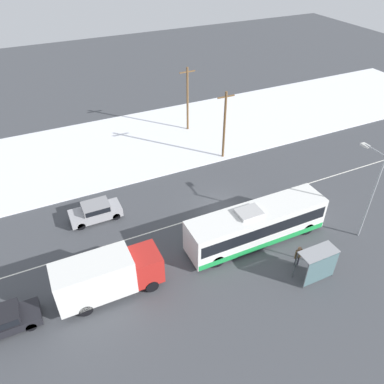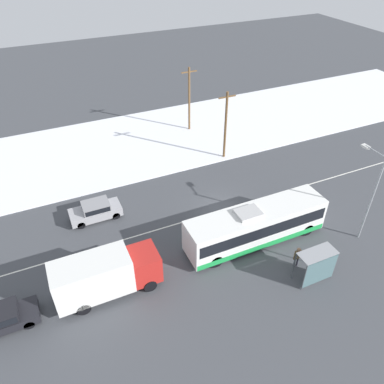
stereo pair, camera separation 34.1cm
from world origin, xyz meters
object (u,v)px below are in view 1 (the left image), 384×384
Objects in this scene: sedan_car at (96,211)px; box_truck at (106,275)px; pedestrian_at_stop at (299,254)px; utility_pole_snowlot at (188,98)px; parked_car_near_truck at (3,320)px; utility_pole_roadside at (224,125)px; city_bus at (256,225)px; bus_shelter at (320,262)px; streetlamp at (371,185)px.

box_truck is at bearing 82.26° from sedan_car.
pedestrian_at_stop is (11.72, -11.21, 0.28)m from sedan_car.
sedan_car is 17.85m from utility_pole_snowlot.
utility_pole_roadside reaches higher than parked_car_near_truck.
utility_pole_roadside is (21.63, 11.91, 2.95)m from parked_car_near_truck.
bus_shelter is at bearing -72.03° from city_bus.
utility_pole_roadside reaches higher than city_bus.
parked_car_near_truck is 19.48m from pedestrian_at_stop.
utility_pole_roadside is at bearing 72.48° from city_bus.
streetlamp reaches higher than box_truck.
city_bus is 2.65× the size of sedan_car.
box_truck reaches higher than parked_car_near_truck.
city_bus is 2.71× the size of parked_car_near_truck.
streetlamp is 22.15m from utility_pole_snowlot.
bus_shelter is (19.55, -4.99, 0.89)m from parked_car_near_truck.
streetlamp is at bearing -7.28° from box_truck.
bus_shelter is at bearing -76.71° from pedestrian_at_stop.
parked_car_near_truck is at bearing 174.27° from streetlamp.
utility_pole_snowlot is at bearing 42.36° from parked_car_near_truck.
city_bus is at bearing 1.01° from box_truck.
sedan_car is (-10.45, 7.71, -0.73)m from city_bus.
sedan_car is 1.58× the size of bus_shelter.
box_truck is 19.53m from streetlamp.
pedestrian_at_stop is (1.27, -3.50, -0.45)m from city_bus.
bus_shelter is 0.36× the size of utility_pole_snowlot.
city_bus is at bearing 143.56° from sedan_car.
streetlamp is (6.37, 0.84, 3.50)m from pedestrian_at_stop.
box_truck is 6.45m from parked_car_near_truck.
city_bus is 6.19× the size of pedestrian_at_stop.
utility_pole_roadside reaches higher than sedan_car.
city_bus is at bearing 107.97° from bus_shelter.
parked_car_near_truck is 28.50m from utility_pole_snowlot.
box_truck is at bearing -141.75° from utility_pole_roadside.
city_bus reaches higher than bus_shelter.
utility_pole_roadside is (-3.91, 14.48, -0.87)m from streetlamp.
parked_car_near_truck is 24.87m from utility_pole_roadside.
utility_pole_snowlot reaches higher than box_truck.
utility_pole_roadside is at bearing 28.84° from parked_car_near_truck.
sedan_car reaches higher than parked_car_near_truck.
city_bus reaches higher than parked_car_near_truck.
streetlamp reaches higher than city_bus.
sedan_car is at bearing 82.26° from box_truck.
box_truck reaches higher than sedan_car.
box_truck is 3.83× the size of pedestrian_at_stop.
streetlamp reaches higher than pedestrian_at_stop.
bus_shelter is 24.22m from utility_pole_snowlot.
utility_pole_snowlot is (-4.60, 21.66, -0.75)m from streetlamp.
streetlamp is (18.09, -10.37, 3.79)m from sedan_car.
bus_shelter is (12.09, -12.79, 0.86)m from sedan_car.
utility_pole_snowlot reaches higher than city_bus.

